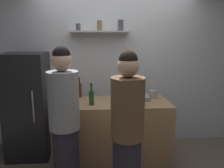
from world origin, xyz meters
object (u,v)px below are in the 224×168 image
object	(u,v)px
wine_bottle_amber_glass	(79,90)
person_brown_jacket	(127,134)
utensil_holder	(153,94)
wine_bottle_pale_glass	(119,94)
baking_pan	(137,98)
person_grey_hoodie	(65,124)
wine_bottle_green_glass	(91,97)
water_bottle_plastic	(132,97)
wine_bottle_dark_glass	(142,98)
refrigerator	(28,106)

from	to	relation	value
wine_bottle_amber_glass	person_brown_jacket	bearing A→B (deg)	-63.03
utensil_holder	wine_bottle_pale_glass	xyz separation A→B (m)	(-0.51, -0.16, 0.06)
baking_pan	person_grey_hoodie	distance (m)	1.15
wine_bottle_pale_glass	wine_bottle_green_glass	size ratio (longest dim) A/B	1.05
baking_pan	wine_bottle_green_glass	distance (m)	0.68
utensil_holder	person_grey_hoodie	distance (m)	1.38
utensil_holder	wine_bottle_green_glass	bearing A→B (deg)	-163.72
wine_bottle_amber_glass	person_grey_hoodie	world-z (taller)	person_grey_hoodie
wine_bottle_pale_glass	person_grey_hoodie	xyz separation A→B (m)	(-0.66, -0.56, -0.19)
water_bottle_plastic	person_brown_jacket	world-z (taller)	person_brown_jacket
wine_bottle_dark_glass	wine_bottle_green_glass	size ratio (longest dim) A/B	0.95
person_grey_hoodie	baking_pan	bearing A→B (deg)	22.74
refrigerator	person_grey_hoodie	bearing A→B (deg)	-53.40
wine_bottle_pale_glass	wine_bottle_green_glass	bearing A→B (deg)	-164.67
baking_pan	person_brown_jacket	bearing A→B (deg)	-105.85
water_bottle_plastic	person_brown_jacket	bearing A→B (deg)	-102.76
wine_bottle_amber_glass	wine_bottle_green_glass	size ratio (longest dim) A/B	1.03
wine_bottle_amber_glass	wine_bottle_pale_glass	world-z (taller)	wine_bottle_pale_glass
wine_bottle_amber_glass	person_brown_jacket	xyz separation A→B (m)	(0.56, -1.11, -0.21)
utensil_holder	wine_bottle_green_glass	distance (m)	0.93
baking_pan	wine_bottle_dark_glass	world-z (taller)	wine_bottle_dark_glass
wine_bottle_dark_glass	person_grey_hoodie	world-z (taller)	person_grey_hoodie
person_grey_hoodie	person_brown_jacket	distance (m)	0.71
person_grey_hoodie	water_bottle_plastic	bearing A→B (deg)	13.83
wine_bottle_dark_glass	water_bottle_plastic	distance (m)	0.13
wine_bottle_pale_glass	water_bottle_plastic	size ratio (longest dim) A/B	1.24
wine_bottle_dark_glass	wine_bottle_green_glass	distance (m)	0.66
wine_bottle_pale_glass	water_bottle_plastic	xyz separation A→B (m)	(0.16, -0.14, -0.01)
refrigerator	baking_pan	bearing A→B (deg)	-8.40
baking_pan	person_grey_hoodie	world-z (taller)	person_grey_hoodie
refrigerator	person_grey_hoodie	size ratio (longest dim) A/B	0.92
utensil_holder	wine_bottle_amber_glass	distance (m)	1.08
water_bottle_plastic	utensil_holder	bearing A→B (deg)	39.80
wine_bottle_dark_glass	person_brown_jacket	xyz separation A→B (m)	(-0.28, -0.64, -0.19)
wine_bottle_green_glass	person_grey_hoodie	size ratio (longest dim) A/B	0.17
baking_pan	wine_bottle_green_glass	world-z (taller)	wine_bottle_green_glass
wine_bottle_amber_glass	person_brown_jacket	world-z (taller)	person_brown_jacket
utensil_holder	wine_bottle_pale_glass	world-z (taller)	wine_bottle_pale_glass
baking_pan	wine_bottle_amber_glass	distance (m)	0.85
baking_pan	wine_bottle_dark_glass	distance (m)	0.29
baking_pan	utensil_holder	distance (m)	0.25
refrigerator	wine_bottle_pale_glass	distance (m)	1.41
utensil_holder	wine_bottle_dark_glass	xyz separation A→B (m)	(-0.23, -0.32, 0.04)
person_brown_jacket	wine_bottle_green_glass	bearing A→B (deg)	-60.22
wine_bottle_green_glass	person_grey_hoodie	distance (m)	0.57
wine_bottle_pale_glass	wine_bottle_green_glass	distance (m)	0.39
refrigerator	wine_bottle_amber_glass	bearing A→B (deg)	-3.67
wine_bottle_pale_glass	person_brown_jacket	bearing A→B (deg)	-89.63
baking_pan	wine_bottle_amber_glass	bearing A→B (deg)	167.23
water_bottle_plastic	person_grey_hoodie	xyz separation A→B (m)	(-0.82, -0.42, -0.18)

